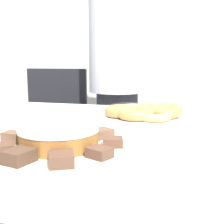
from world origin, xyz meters
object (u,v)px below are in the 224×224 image
office_chair_left (51,145)px  frosted_cake (59,136)px  plate_cake (59,149)px  plate_donuts (147,117)px  person_standing (117,82)px

office_chair_left → frosted_cake: 1.25m
office_chair_left → plate_cake: bearing=-67.5°
office_chair_left → plate_donuts: 0.98m
person_standing → plate_cake: (0.12, -1.11, -0.07)m
person_standing → office_chair_left: (-0.42, -0.05, -0.40)m
plate_donuts → plate_cake: bearing=-108.8°
office_chair_left → plate_cake: (0.54, -1.06, 0.33)m
office_chair_left → plate_donuts: size_ratio=2.78×
plate_cake → plate_donuts: (0.15, 0.45, 0.00)m
plate_cake → person_standing: bearing=96.2°
person_standing → office_chair_left: bearing=-173.8°
person_standing → plate_cake: person_standing is taller
office_chair_left → person_standing: bearing=1.8°
plate_cake → plate_donuts: bearing=71.2°
office_chair_left → plate_cake: 1.24m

